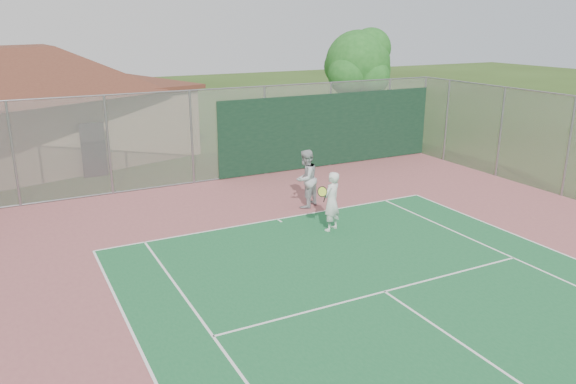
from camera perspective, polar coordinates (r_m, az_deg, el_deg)
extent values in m
cylinder|color=gray|center=(20.24, -26.13, 3.40)|extent=(0.08, 0.08, 3.50)
cylinder|color=gray|center=(20.50, -17.76, 4.48)|extent=(0.08, 0.08, 3.50)
cylinder|color=gray|center=(21.18, -9.75, 5.43)|extent=(0.08, 0.08, 3.50)
cylinder|color=gray|center=(22.25, -2.35, 6.21)|extent=(0.08, 0.08, 3.50)
cylinder|color=gray|center=(23.65, 4.29, 6.82)|extent=(0.08, 0.08, 3.50)
cylinder|color=gray|center=(25.34, 10.13, 7.28)|extent=(0.08, 0.08, 3.50)
cylinder|color=gray|center=(26.59, 13.60, 7.52)|extent=(0.08, 0.08, 3.50)
cylinder|color=gray|center=(21.23, -7.38, 10.35)|extent=(20.00, 0.05, 0.05)
cylinder|color=gray|center=(21.89, -7.04, 1.34)|extent=(20.00, 0.05, 0.05)
cube|color=#999EA0|center=(21.50, -7.20, 5.71)|extent=(20.00, 0.02, 3.50)
cube|color=black|center=(23.65, 4.34, 6.32)|extent=(10.00, 0.04, 3.00)
cylinder|color=gray|center=(25.49, 15.80, 6.97)|extent=(0.08, 0.08, 3.50)
cylinder|color=gray|center=(23.43, 20.77, 5.67)|extent=(0.08, 0.08, 3.50)
cylinder|color=gray|center=(21.59, 26.62, 4.08)|extent=(0.08, 0.08, 3.50)
cube|color=#999EA0|center=(23.43, 20.77, 5.67)|extent=(0.02, 9.00, 3.50)
cube|color=tan|center=(27.03, -24.89, 6.10)|extent=(14.03, 11.22, 3.06)
cube|color=brown|center=(26.82, -25.31, 9.42)|extent=(14.66, 11.85, 0.18)
pyramid|color=brown|center=(26.70, -25.80, 13.20)|extent=(15.43, 12.34, 1.84)
cube|color=black|center=(23.26, -19.14, 4.05)|extent=(0.92, 0.06, 2.14)
cylinder|color=#3D2716|center=(30.56, 6.95, 8.53)|extent=(0.38, 0.38, 2.96)
sphere|color=#1D5A1C|center=(30.31, 7.11, 12.88)|extent=(3.38, 3.38, 3.38)
sphere|color=#1D5A1C|center=(31.14, 8.22, 12.16)|extent=(2.33, 2.33, 2.33)
sphere|color=#1D5A1C|center=(29.53, 6.15, 11.78)|extent=(2.11, 2.11, 2.11)
sphere|color=#1D5A1C|center=(29.70, 8.46, 11.52)|extent=(1.90, 1.90, 1.90)
sphere|color=#1D5A1C|center=(30.85, 5.69, 12.60)|extent=(2.11, 2.11, 2.11)
sphere|color=#1D5A1C|center=(30.45, 8.41, 14.24)|extent=(2.11, 2.11, 2.11)
imported|color=silver|center=(16.29, 4.45, -1.03)|extent=(0.76, 0.65, 1.76)
imported|color=#ADB0B2|center=(18.30, 1.81, 1.30)|extent=(1.17, 1.08, 1.92)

